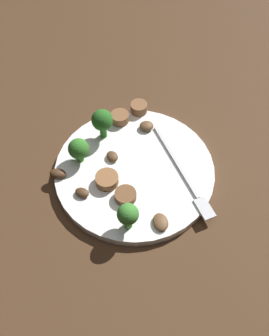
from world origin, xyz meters
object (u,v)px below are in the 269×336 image
Objects in this scene: sausage_slice_1 at (107,180)px; mushroom_2 at (112,156)px; plate at (134,171)px; broccoli_floret_0 at (102,121)px; sausage_slice_2 at (139,108)px; sausage_slice_3 at (120,117)px; mushroom_1 at (82,193)px; broccoli_floret_2 at (128,215)px; broccoli_floret_1 at (79,149)px; fork at (185,176)px; mushroom_3 at (146,126)px; mushroom_0 at (58,173)px; sausage_slice_0 at (126,195)px; mushroom_4 at (161,222)px.

mushroom_2 is (-0.03, 0.04, -0.00)m from sausage_slice_1.
broccoli_floret_0 is (-0.08, 0.01, 0.04)m from plate.
sausage_slice_2 reaches higher than plate.
sausage_slice_3 is 1.42× the size of mushroom_1.
broccoli_floret_0 is at bearing 153.20° from mushroom_2.
broccoli_floret_0 is 0.16m from broccoli_floret_2.
broccoli_floret_1 reaches higher than plate.
broccoli_floret_0 is 1.26× the size of broccoli_floret_1.
fork is at bearing 32.30° from plate.
broccoli_floret_2 reaches higher than sausage_slice_3.
mushroom_3 is at bearing 104.95° from sausage_slice_1.
mushroom_3 reaches higher than mushroom_1.
broccoli_floret_2 is (0.06, -0.07, 0.04)m from plate.
plate is at bearing 77.07° from sausage_slice_1.
broccoli_floret_0 is 0.12m from mushroom_1.
sausage_slice_1 is (-0.07, 0.03, -0.02)m from broccoli_floret_2.
mushroom_0 is (-0.07, -0.09, 0.01)m from plate.
broccoli_floret_2 reaches higher than sausage_slice_1.
broccoli_floret_1 reaches higher than mushroom_2.
broccoli_floret_0 is 0.08m from sausage_slice_2.
broccoli_floret_1 is at bearing -179.67° from sausage_slice_0.
broccoli_floret_0 is 1.57× the size of sausage_slice_1.
broccoli_floret_1 reaches higher than sausage_slice_3.
broccoli_floret_0 reaches higher than sausage_slice_0.
broccoli_floret_2 is 2.26× the size of mushroom_2.
plate is 8.52× the size of sausage_slice_2.
broccoli_floret_0 is at bearing 152.03° from sausage_slice_0.
mushroom_2 and mushroom_4 have the same top height.
sausage_slice_3 is 0.08m from mushroom_2.
broccoli_floret_0 is (-0.14, -0.03, 0.03)m from fork.
mushroom_1 is 0.12m from mushroom_4.
mushroom_1 is 0.16m from mushroom_3.
mushroom_1 is 0.77× the size of mushroom_4.
sausage_slice_0 is at bearing -59.42° from plate.
broccoli_floret_1 reaches higher than mushroom_0.
plate is at bearing 155.30° from mushroom_4.
sausage_slice_2 reaches higher than mushroom_0.
plate is at bearing 76.01° from mushroom_1.
sausage_slice_1 reaches higher than fork.
plate is 1.41× the size of fork.
mushroom_0 is at bearing -163.57° from mushroom_4.
fork is at bearing 32.90° from broccoli_floret_1.
mushroom_0 reaches higher than plate.
sausage_slice_1 is at bearing 74.77° from mushroom_1.
sausage_slice_1 reaches higher than sausage_slice_0.
mushroom_0 is 0.90× the size of mushroom_4.
mushroom_3 is (0.03, 0.12, -0.02)m from broccoli_floret_1.
sausage_slice_1 is at bearing -0.04° from broccoli_floret_1.
broccoli_floret_1 is 0.16m from mushroom_4.
mushroom_2 is at bearing -26.80° from broccoli_floret_0.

